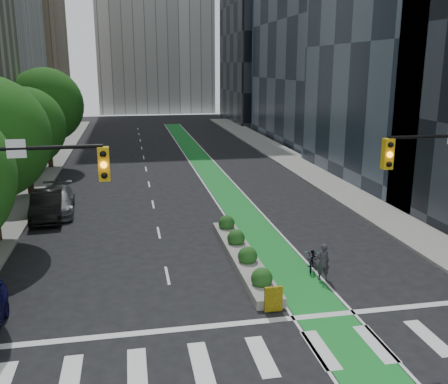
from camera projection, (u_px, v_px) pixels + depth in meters
name	position (u px, v px, depth m)	size (l,w,h in m)	color
ground	(254.00, 340.00, 17.14)	(160.00, 160.00, 0.00)	black
sidewalk_left	(28.00, 186.00, 38.74)	(3.60, 90.00, 0.15)	gray
sidewalk_right	(315.00, 173.00, 43.07)	(3.60, 90.00, 0.15)	gray
bike_lane_paint	(206.00, 167.00, 46.23)	(2.20, 70.00, 0.01)	#177F2A
building_tan_far	(12.00, 38.00, 73.04)	(14.00, 16.00, 26.00)	tan
building_dark_end	(271.00, 35.00, 82.03)	(14.00, 18.00, 28.00)	black
tree_midfar	(25.00, 127.00, 34.83)	(5.60, 5.60, 7.76)	black
tree_far	(46.00, 105.00, 44.16)	(6.60, 6.60, 9.00)	black
median_planter	(242.00, 254.00, 23.96)	(1.20, 10.26, 1.10)	gray
bicycle	(312.00, 258.00, 23.12)	(0.65, 1.86, 0.98)	gray
cyclist	(323.00, 262.00, 21.76)	(0.61, 0.40, 1.67)	#312D36
parked_car_left_mid	(47.00, 205.00, 30.56)	(1.81, 5.19, 1.71)	black
parked_car_left_far	(56.00, 201.00, 31.70)	(2.20, 5.42, 1.57)	#56585B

